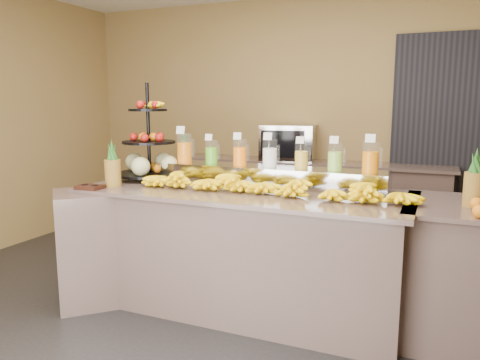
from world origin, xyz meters
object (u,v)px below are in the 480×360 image
Objects in this scene: fruit_stand at (153,155)px; oven_warmer at (288,143)px; pitcher_tray at (270,176)px; condiment_caddy at (90,187)px; banana_heap at (267,184)px.

oven_warmer is at bearing 86.54° from fruit_stand.
pitcher_tray is 1.72m from oven_warmer.
condiment_caddy is 0.32× the size of oven_warmer.
pitcher_tray is 2.25× the size of fruit_stand.
fruit_stand is (-1.03, -0.11, 0.14)m from pitcher_tray.
oven_warmer is (0.84, 2.38, 0.19)m from condiment_caddy.
oven_warmer reaches higher than banana_heap.
condiment_caddy is at bearing -116.51° from oven_warmer.
banana_heap is 2.54× the size of fruit_stand.
fruit_stand is 1.36× the size of oven_warmer.
fruit_stand reaches higher than banana_heap.
fruit_stand reaches higher than oven_warmer.
oven_warmer reaches higher than condiment_caddy.
oven_warmer reaches higher than pitcher_tray.
fruit_stand reaches higher than condiment_caddy.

